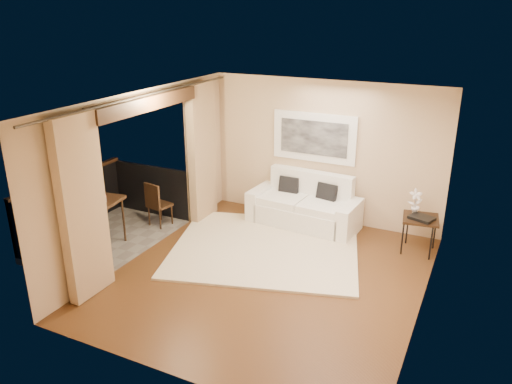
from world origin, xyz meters
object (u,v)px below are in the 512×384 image
Objects in this scene: balcony_chair_far at (156,202)px; bistro_table at (97,204)px; orchid at (416,202)px; ice_bucket at (94,191)px; balcony_chair_near at (69,212)px; side_table at (421,221)px; sofa at (305,207)px.

bistro_table is at bearing 79.08° from balcony_chair_far.
orchid is 2.20× the size of ice_bucket.
balcony_chair_far is at bearing 59.85° from balcony_chair_near.
bistro_table is at bearing -156.93° from side_table.
sofa is at bearing 173.95° from side_table.
balcony_chair_near is at bearing -158.25° from side_table.
sofa is 4.27m from balcony_chair_near.
orchid is 4.65m from balcony_chair_far.
bistro_table is (-2.90, -2.37, 0.41)m from sofa.
balcony_chair_far is 4.33× the size of ice_bucket.
ice_bucket is (-0.57, -0.94, 0.44)m from balcony_chair_far.
side_table is 0.33m from orchid.
ice_bucket reaches higher than balcony_chair_near.
ice_bucket reaches higher than bistro_table.
bistro_table is at bearing -37.92° from ice_bucket.
bistro_table is 0.62m from balcony_chair_near.
balcony_chair_far is at bearing -148.21° from sofa.
orchid is at bearing 33.87° from balcony_chair_near.
side_table is at bearing -41.29° from orchid.
sofa is 2.23× the size of balcony_chair_near.
ice_bucket is at bearing -158.69° from side_table.
sofa is 2.06m from orchid.
balcony_chair_far reaches higher than side_table.
sofa is 3.25× the size of side_table.
sofa is 2.81m from balcony_chair_far.
balcony_chair_far is at bearing -166.81° from side_table.
orchid reaches higher than side_table.
ice_bucket reaches higher than sofa.
sofa is at bearing -141.57° from balcony_chair_far.
ice_bucket is at bearing 142.08° from bistro_table.
sofa is 2.15m from side_table.
side_table is at bearing -156.14° from balcony_chair_far.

